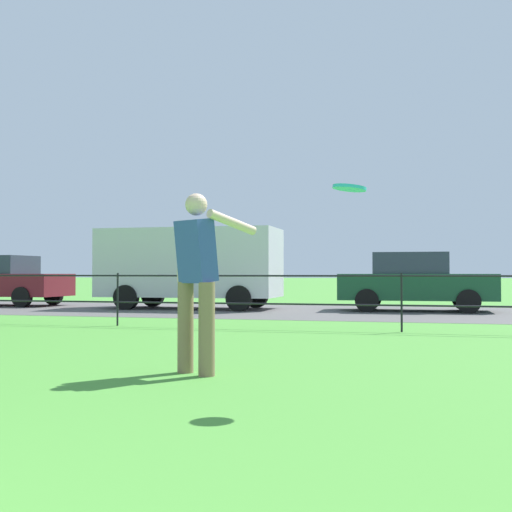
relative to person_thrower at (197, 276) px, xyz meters
name	(u,v)px	position (x,y,z in m)	size (l,w,h in m)	color
street_strip	(307,311)	(-0.89, 10.80, -0.96)	(80.00, 6.58, 0.01)	#565454
park_fence	(251,291)	(-0.89, 5.28, -0.29)	(36.95, 0.04, 1.00)	black
person_thrower	(197,276)	(0.00, 0.00, 0.00)	(0.76, 0.67, 1.78)	#846B4C
frisbee	(349,188)	(1.61, -0.89, 0.71)	(0.34, 0.34, 0.06)	#2DB2C6
car_maroon_far_right	(3,280)	(-10.61, 11.57, -0.19)	(4.03, 1.88, 1.54)	maroon
panel_van_far_left	(190,264)	(-4.33, 11.31, 0.31)	(5.04, 2.17, 2.24)	silver
car_dark_green_left	(415,282)	(1.82, 11.73, -0.19)	(4.05, 1.91, 1.54)	#194C2D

